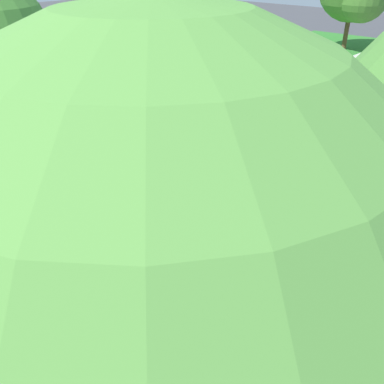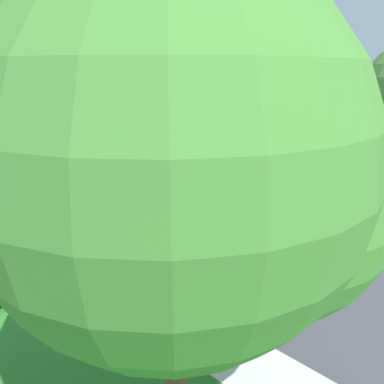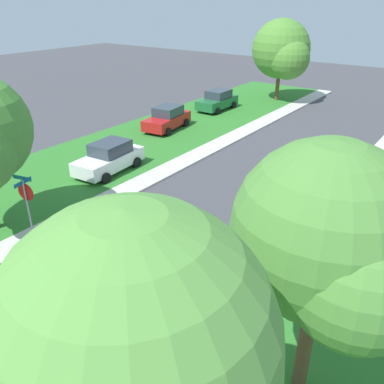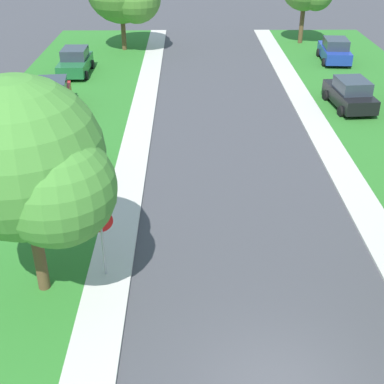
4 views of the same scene
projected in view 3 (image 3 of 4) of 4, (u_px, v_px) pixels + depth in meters
The scene contains 10 objects.
sidewalk_east at pixel (316, 229), 17.37m from camera, with size 1.40×56.00×0.10m, color beige.
sidewalk_west at pixel (152, 177), 22.33m from camera, with size 1.40×56.00×0.10m, color beige.
lawn_west at pixel (94, 159), 24.81m from camera, with size 8.00×56.00×0.08m, color #2D7528.
stop_sign_far_corner at pixel (26, 196), 16.18m from camera, with size 0.90×0.90×2.77m.
car_red_driveway_right at pixel (167, 118), 30.10m from camera, with size 2.47×4.51×1.76m.
car_white_across_road at pixel (109, 158), 22.79m from camera, with size 2.31×4.43×1.76m.
car_green_behind_trees at pixel (217, 100), 35.24m from camera, with size 2.05×4.31×1.76m.
tree_corner_large at pixel (331, 243), 8.21m from camera, with size 4.27×3.97×6.72m.
tree_sidewalk_near at pixel (140, 364), 5.55m from camera, with size 4.59×4.27×6.85m.
tree_sidewalk_mid at pixel (283, 51), 36.59m from camera, with size 5.69×5.30×7.41m.
Camera 3 is at (9.10, -3.19, 9.15)m, focal length 37.53 mm.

